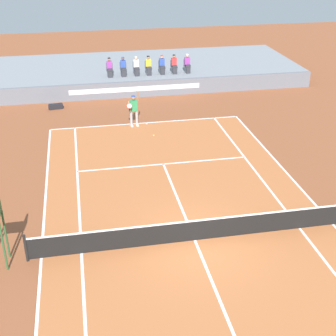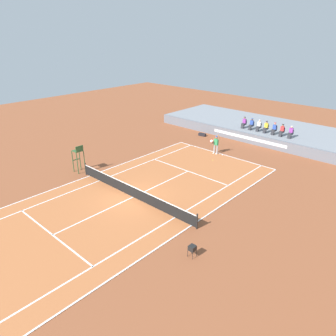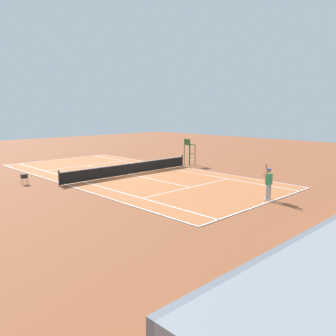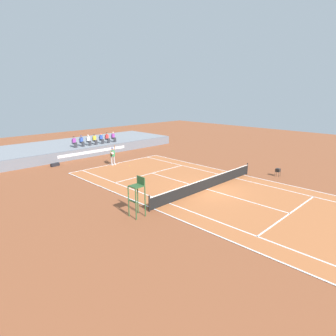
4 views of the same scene
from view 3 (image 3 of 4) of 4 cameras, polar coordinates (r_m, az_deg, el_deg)
ground_plane at (r=27.30m, az=-6.28°, el=-1.11°), size 80.00×80.00×0.00m
court at (r=27.30m, az=-6.28°, el=-1.09°), size 11.08×23.88×0.03m
net at (r=27.21m, az=-6.30°, el=-0.03°), size 11.98×0.10×1.07m
tennis_player at (r=20.07m, az=16.27°, el=-2.39°), size 0.76×0.66×2.08m
tennis_ball at (r=20.42m, az=10.88°, el=-4.74°), size 0.07×0.07×0.07m
umpire_chair at (r=31.68m, az=3.51°, el=3.23°), size 0.77×0.77×2.44m
ball_hopper at (r=25.56m, az=-22.66°, el=-1.22°), size 0.36×0.36×0.70m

